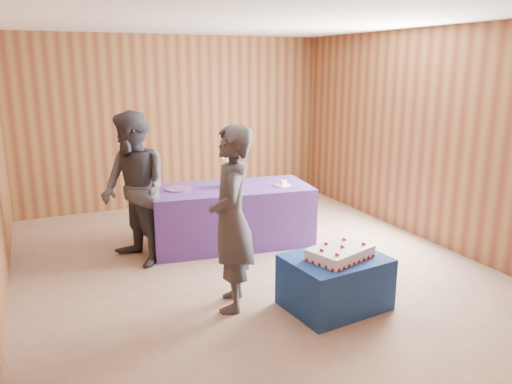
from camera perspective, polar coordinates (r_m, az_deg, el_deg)
ground at (r=5.76m, az=-0.74°, el=-8.60°), size 6.00×6.00×0.00m
room_shell at (r=5.32m, az=-0.81°, el=9.58°), size 5.04×6.04×2.72m
cake_table at (r=4.86m, az=9.01°, el=-10.11°), size 0.97×0.79×0.50m
serving_table at (r=6.38m, az=-2.87°, el=-2.71°), size 2.10×1.15×0.75m
sheet_cake at (r=4.73m, az=9.57°, el=-6.85°), size 0.69×0.57×0.14m
vase at (r=6.26m, az=-3.05°, el=1.54°), size 0.26×0.26×0.22m
flower_spray at (r=6.21m, az=-3.09°, el=3.88°), size 0.24×0.24×0.18m
platter at (r=6.21m, az=-8.82°, el=0.35°), size 0.36×0.36×0.02m
plate at (r=6.36m, az=3.09°, el=0.79°), size 0.24×0.24×0.01m
cake_slice at (r=6.35m, az=3.10°, el=1.14°), size 0.09×0.08×0.09m
knife at (r=6.22m, az=3.61°, el=0.44°), size 0.23×0.16×0.00m
guest_left at (r=4.59m, az=-2.80°, el=-3.14°), size 0.63×0.74×1.74m
guest_right at (r=5.78m, az=-13.73°, el=0.27°), size 0.91×1.03×1.76m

